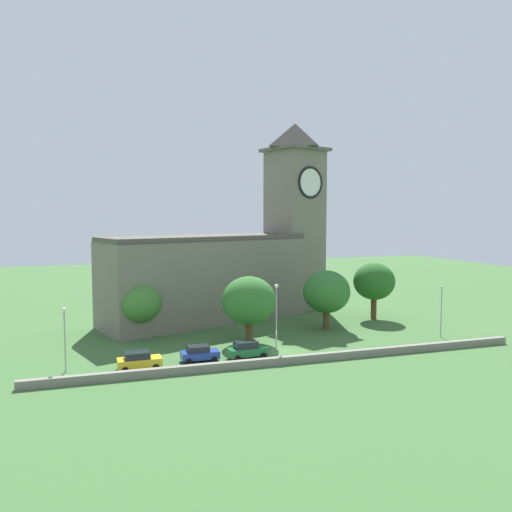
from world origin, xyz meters
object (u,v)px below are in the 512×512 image
Objects in this scene: tree_churchyard at (139,303)px; tree_riverside_west at (249,301)px; church at (237,257)px; car_green at (247,350)px; car_blue at (199,353)px; car_yellow at (139,360)px; streetlamp_central at (442,302)px; streetlamp_west_end at (64,328)px; streetlamp_west_mid at (276,307)px; tree_riverside_east at (374,282)px; tree_by_tower at (326,292)px.

tree_churchyard is 14.18m from tree_riverside_west.
car_green is (-5.12, -22.45, -8.29)m from church.
tree_riverside_west is at bearing 39.07° from car_blue.
tree_riverside_west is (-2.96, -16.01, -4.06)m from church.
streetlamp_central is (37.86, 2.13, 3.59)m from car_yellow.
streetlamp_west_end is (-13.39, 0.50, 3.51)m from car_blue.
tree_riverside_east is (20.18, 12.71, 0.55)m from streetlamp_west_mid.
car_yellow is 0.66× the size of streetlamp_central.
streetlamp_west_mid is 0.96× the size of tree_by_tower.
streetlamp_west_mid is 0.95× the size of tree_riverside_west.
car_green reaches higher than car_blue.
tree_riverside_east is at bearing 17.34° from streetlamp_west_end.
car_yellow is 38.09m from streetlamp_central.
streetlamp_west_mid is at bearing 6.96° from car_blue.
streetlamp_central is 0.96× the size of tree_churchyard.
car_green reaches higher than car_yellow.
car_blue is at bearing -115.11° from church.
church reaches higher than tree_by_tower.
tree_riverside_east reaches higher than streetlamp_west_end.
car_green is at bearing -157.83° from streetlamp_west_mid.
tree_riverside_east reaches higher than car_yellow.
tree_riverside_west reaches higher than streetlamp_west_end.
tree_churchyard is at bearing 112.41° from car_blue.
streetlamp_west_mid reaches higher than tree_churchyard.
streetlamp_central reaches higher than streetlamp_west_end.
streetlamp_central is 12.88m from tree_riverside_east.
tree_churchyard reaches higher than car_yellow.
car_yellow is 15.92m from tree_riverside_west.
church is 21.28m from streetlamp_west_mid.
tree_riverside_west is (2.16, 6.44, 4.23)m from car_green.
tree_by_tower is at bearing 39.93° from streetlamp_west_mid.
car_blue is at bearing 174.54° from car_green.
streetlamp_west_mid is at bearing -69.81° from tree_riverside_west.
car_yellow is (-16.66, -22.90, -8.32)m from church.
tree_riverside_east is at bearing 32.21° from streetlamp_west_mid.
streetlamp_west_mid is at bearing -93.25° from church.
tree_by_tower is (9.27, -12.09, -4.10)m from church.
car_green is 0.67× the size of streetlamp_central.
tree_churchyard is at bearing 141.26° from streetlamp_west_mid.
streetlamp_west_mid is (-1.18, -20.84, -4.13)m from church.
streetlamp_west_end is at bearing -162.66° from tree_riverside_east.
tree_riverside_west is (-1.78, 4.84, 0.07)m from streetlamp_west_mid.
tree_riverside_west is at bearing -162.25° from tree_by_tower.
streetlamp_west_end is 0.96× the size of streetlamp_central.
tree_riverside_west is at bearing 168.85° from streetlamp_central.
tree_churchyard is (1.19, 13.53, 3.54)m from car_yellow.
streetlamp_central is 0.82× the size of tree_riverside_west.
car_blue is 31.72m from streetlamp_central.
church is 8.31× the size of car_green.
car_blue is 14.07m from tree_churchyard.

